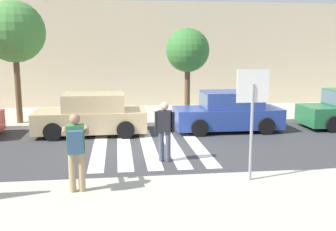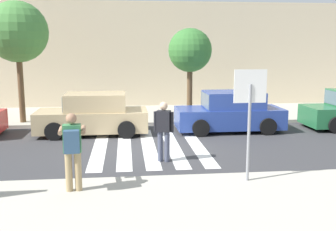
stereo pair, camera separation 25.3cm
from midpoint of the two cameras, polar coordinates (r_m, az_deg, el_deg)
ground_plane at (r=12.84m, az=-2.20°, el=-4.74°), size 120.00×120.00×0.00m
sidewalk_far at (r=18.68m, az=-3.49°, el=0.14°), size 60.00×4.80×0.14m
building_facade_far at (r=22.81m, az=-4.10°, el=8.77°), size 56.00×4.00×5.57m
crosswalk_stripe_0 at (r=13.03m, az=-9.32°, el=-4.63°), size 0.44×5.20×0.01m
crosswalk_stripe_1 at (r=13.00m, az=-5.79°, el=-4.57°), size 0.44×5.20×0.01m
crosswalk_stripe_2 at (r=13.03m, az=-2.26°, el=-4.50°), size 0.44×5.20×0.01m
crosswalk_stripe_3 at (r=13.11m, az=1.24°, el=-4.40°), size 0.44×5.20×0.01m
crosswalk_stripe_4 at (r=13.23m, az=4.68°, el=-4.30°), size 0.44×5.20×0.01m
stop_sign at (r=9.21m, az=12.56°, el=2.14°), size 0.76×0.08×2.61m
photographer_with_backpack at (r=8.67m, az=-12.90°, el=-4.26°), size 0.63×0.88×1.72m
pedestrian_crossing at (r=11.15m, az=0.01°, el=-1.85°), size 0.56×0.35×1.72m
parked_car_tan at (r=14.95m, az=-10.31°, el=0.06°), size 4.10×1.92×1.55m
parked_car_blue at (r=15.47m, az=9.44°, el=0.42°), size 4.10×1.92×1.55m
street_tree_west at (r=17.22m, az=-20.62°, el=11.23°), size 2.46×2.46×4.94m
street_tree_center at (r=17.27m, az=3.64°, el=9.33°), size 1.89×1.89×3.91m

